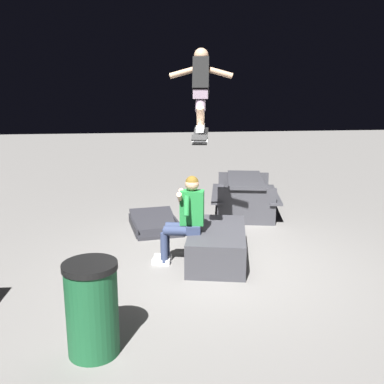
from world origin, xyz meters
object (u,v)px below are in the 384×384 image
(ledge_box_main, at_px, (217,245))
(trash_bin, at_px, (92,308))
(skater_airborne, at_px, (201,86))
(skateboard, at_px, (200,136))
(picnic_table_back, at_px, (245,190))
(person_sitting_on_ledge, at_px, (185,215))
(kicker_ramp, at_px, (155,226))

(ledge_box_main, bearing_deg, trash_bin, 143.55)
(ledge_box_main, relative_size, skater_airborne, 1.37)
(skateboard, bearing_deg, picnic_table_back, -27.77)
(person_sitting_on_ledge, height_order, trash_bin, person_sitting_on_ledge)
(trash_bin, bearing_deg, person_sitting_on_ledge, -27.79)
(skateboard, distance_m, kicker_ramp, 2.52)
(skateboard, height_order, trash_bin, skateboard)
(picnic_table_back, relative_size, trash_bin, 2.06)
(ledge_box_main, distance_m, picnic_table_back, 2.62)
(person_sitting_on_ledge, xyz_separation_m, skater_airborne, (0.09, -0.24, 1.83))
(ledge_box_main, distance_m, skater_airborne, 2.34)
(skater_airborne, relative_size, picnic_table_back, 0.58)
(ledge_box_main, distance_m, trash_bin, 2.73)
(trash_bin, bearing_deg, ledge_box_main, -36.45)
(skateboard, bearing_deg, ledge_box_main, -86.25)
(kicker_ramp, bearing_deg, person_sitting_on_ledge, -167.42)
(kicker_ramp, distance_m, trash_bin, 3.90)
(picnic_table_back, bearing_deg, skater_airborne, 151.86)
(picnic_table_back, height_order, trash_bin, trash_bin)
(person_sitting_on_ledge, relative_size, skateboard, 1.27)
(person_sitting_on_ledge, distance_m, picnic_table_back, 2.89)
(ledge_box_main, distance_m, person_sitting_on_ledge, 0.70)
(kicker_ramp, height_order, trash_bin, trash_bin)
(skater_airborne, bearing_deg, kicker_ramp, 21.29)
(skateboard, xyz_separation_m, skater_airborne, (0.06, -0.01, 0.69))
(person_sitting_on_ledge, bearing_deg, kicker_ramp, 12.58)
(skater_airborne, xyz_separation_m, picnic_table_back, (2.36, -1.26, -2.07))
(ledge_box_main, relative_size, trash_bin, 1.64)
(ledge_box_main, height_order, kicker_ramp, ledge_box_main)
(ledge_box_main, xyz_separation_m, skateboard, (-0.02, 0.26, 1.64))
(picnic_table_back, bearing_deg, ledge_box_main, 157.12)
(skater_airborne, distance_m, kicker_ramp, 3.03)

